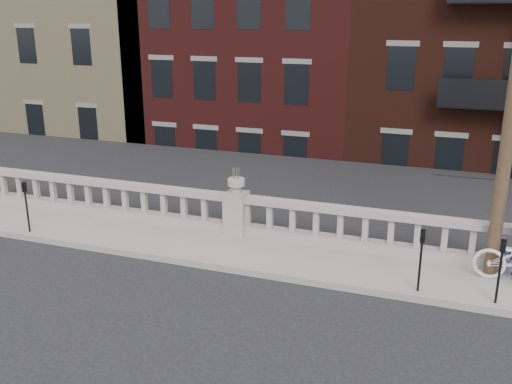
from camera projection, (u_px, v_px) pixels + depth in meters
ground at (165, 307)px, 11.49m from camera, size 120.00×120.00×0.00m
sidewalk at (223, 248)px, 14.16m from camera, size 32.00×2.20×0.15m
balustrade at (237, 215)px, 14.84m from camera, size 28.00×0.34×1.03m
planter_pedestal at (236, 208)px, 14.79m from camera, size 0.55×0.55×1.76m
lower_level at (374, 71)px, 31.19m from camera, size 80.00×44.00×20.80m
parking_meter_b at (26, 201)px, 14.79m from camera, size 0.10×0.09×1.36m
parking_meter_c at (421, 253)px, 11.58m from camera, size 0.10×0.09×1.36m
parking_meter_d at (501, 264)px, 11.10m from camera, size 0.10×0.09×1.36m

